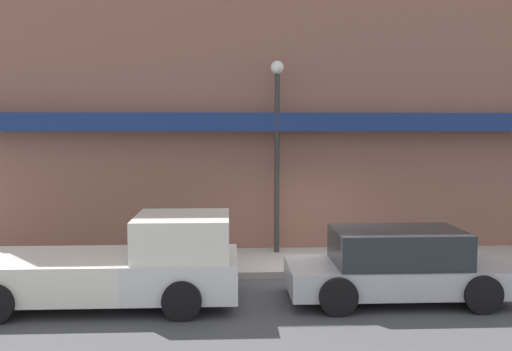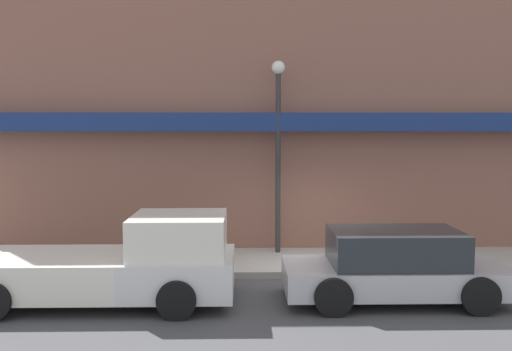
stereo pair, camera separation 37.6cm
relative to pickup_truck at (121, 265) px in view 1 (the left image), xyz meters
name	(u,v)px [view 1 (the left image)]	position (x,y,z in m)	size (l,w,h in m)	color
ground_plane	(317,279)	(4.26, 1.73, -0.80)	(80.00, 80.00, 0.00)	#424244
sidewalk	(309,262)	(4.26, 3.09, -0.72)	(36.00, 2.71, 0.17)	#ADA89E
building	(297,82)	(4.28, 5.92, 4.15)	(19.80, 3.80, 9.92)	brown
pickup_truck	(121,265)	(0.00, 0.00, 0.00)	(5.51, 2.31, 1.82)	silver
parked_car	(397,265)	(5.67, 0.00, -0.07)	(4.54, 2.07, 1.48)	#ADADB2
fire_hydrant	(413,253)	(6.71, 2.18, -0.31)	(0.17, 0.17, 0.64)	red
street_lamp	(277,133)	(3.49, 3.91, 2.64)	(0.36, 0.36, 5.18)	#2D2D2D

